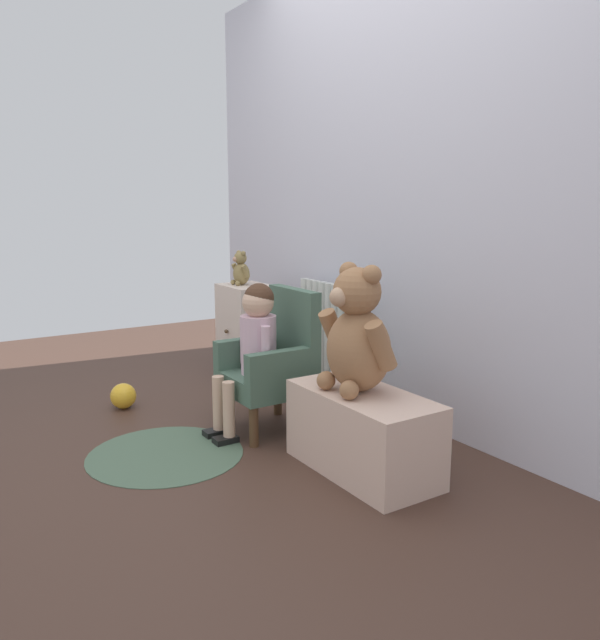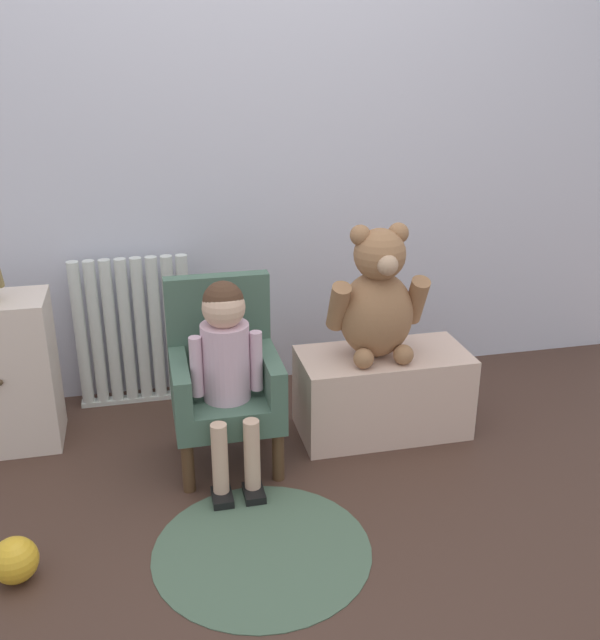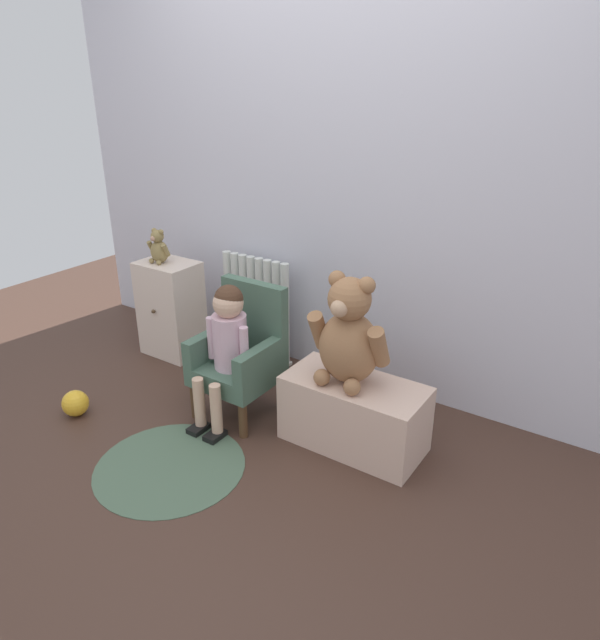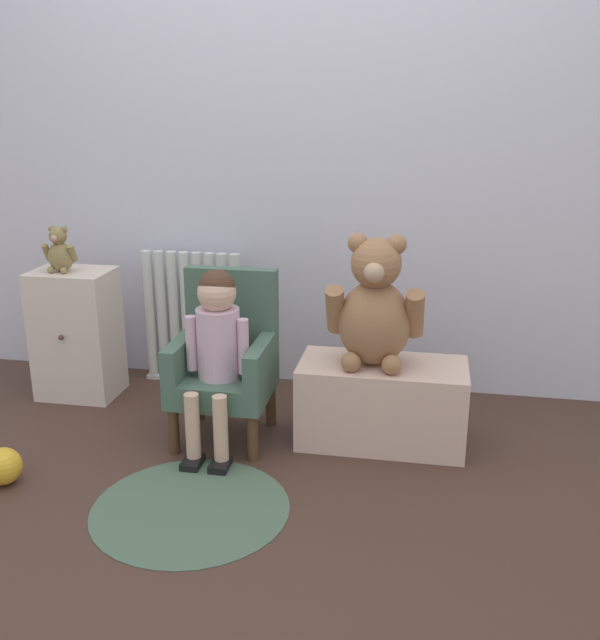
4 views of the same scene
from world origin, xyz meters
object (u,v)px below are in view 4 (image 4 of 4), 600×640
child_figure (216,335)px  radiator (193,319)px  small_dresser (77,334)px  large_teddy_bear (375,309)px  floor_rug (191,508)px  small_teddy_bear (60,252)px  child_armchair (226,360)px  low_bench (382,403)px  toy_ball (3,466)px

child_figure → radiator: bearing=116.6°
small_dresser → large_teddy_bear: size_ratio=1.15×
large_teddy_bear → floor_rug: (-0.56, -0.62, -0.56)m
radiator → small_teddy_bear: small_teddy_bear is taller
child_armchair → child_figure: (0.00, -0.11, 0.14)m
low_bench → toy_ball: size_ratio=4.86×
child_armchair → toy_ball: size_ratio=4.99×
child_figure → low_bench: 0.72m
small_dresser → large_teddy_bear: (1.39, -0.23, 0.27)m
small_teddy_bear → low_bench: bearing=-8.0°
large_teddy_bear → floor_rug: size_ratio=0.76×
small_teddy_bear → child_armchair: bearing=-17.0°
radiator → large_teddy_bear: bearing=-28.0°
child_figure → toy_ball: size_ratio=5.28×
small_dresser → small_teddy_bear: size_ratio=2.89×
radiator → large_teddy_bear: size_ratio=1.25×
floor_rug → child_figure: bearing=94.1°
small_dresser → large_teddy_bear: bearing=-9.6°
child_figure → large_teddy_bear: 0.62m
low_bench → toy_ball: 1.45m
small_dresser → low_bench: 1.45m
small_dresser → toy_ball: 0.85m
low_bench → floor_rug: (-0.60, -0.62, -0.17)m
child_armchair → large_teddy_bear: large_teddy_bear is taller
small_dresser → child_figure: bearing=-25.8°
toy_ball → small_dresser: bearing=97.3°
small_dresser → low_bench: size_ratio=0.90×
child_figure → small_teddy_bear: (-0.83, 0.36, 0.22)m
low_bench → small_teddy_bear: bearing=172.0°
low_bench → floor_rug: low_bench is taller
child_figure → large_teddy_bear: (0.60, 0.15, 0.10)m
child_figure → floor_rug: bearing=-85.9°
small_teddy_bear → floor_rug: small_teddy_bear is taller
large_teddy_bear → toy_ball: size_ratio=3.80×
small_dresser → child_armchair: (0.79, -0.27, 0.03)m
low_bench → large_teddy_bear: bearing=-171.5°
large_teddy_bear → small_teddy_bear: size_ratio=2.52×
radiator → small_dresser: radiator is taller
low_bench → small_teddy_bear: 1.56m
child_figure → small_teddy_bear: small_teddy_bear is taller
small_dresser → child_figure: 0.90m
large_teddy_bear → floor_rug: bearing=-132.3°
toy_ball → low_bench: bearing=23.9°
child_armchair → small_dresser: bearing=160.9°
radiator → floor_rug: 1.20m
child_armchair → toy_ball: bearing=-141.9°
small_dresser → child_figure: child_figure is taller
radiator → small_dresser: bearing=-152.4°
small_teddy_bear → child_figure: bearing=-23.7°
toy_ball → radiator: bearing=70.7°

